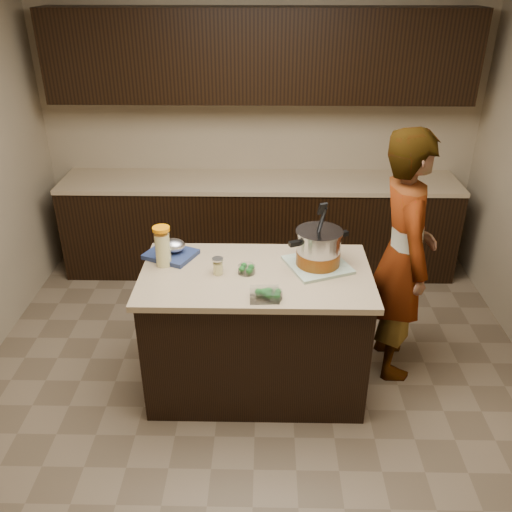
{
  "coord_description": "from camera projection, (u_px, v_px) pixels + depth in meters",
  "views": [
    {
      "loc": [
        0.06,
        -2.96,
        2.59
      ],
      "look_at": [
        0.0,
        0.0,
        1.02
      ],
      "focal_mm": 38.0,
      "sensor_mm": 36.0,
      "label": 1
    }
  ],
  "objects": [
    {
      "name": "mason_jar",
      "position": [
        218.0,
        266.0,
        3.37
      ],
      "size": [
        0.09,
        0.09,
        0.12
      ],
      "rotation": [
        0.0,
        0.0,
        0.42
      ],
      "color": "#E2D88A",
      "rests_on": "island"
    },
    {
      "name": "back_cabinets",
      "position": [
        260.0,
        174.0,
        4.92
      ],
      "size": [
        3.6,
        0.63,
        2.33
      ],
      "color": "black",
      "rests_on": "ground"
    },
    {
      "name": "stock_pot",
      "position": [
        318.0,
        250.0,
        3.43
      ],
      "size": [
        0.39,
        0.39,
        0.42
      ],
      "rotation": [
        0.0,
        0.0,
        0.43
      ],
      "color": "#B7B7BC",
      "rests_on": "dish_towel"
    },
    {
      "name": "broccoli_tub_right",
      "position": [
        273.0,
        295.0,
        3.13
      ],
      "size": [
        0.14,
        0.14,
        0.05
      ],
      "rotation": [
        0.0,
        0.0,
        0.33
      ],
      "color": "silver",
      "rests_on": "island"
    },
    {
      "name": "lemonade_pitcher",
      "position": [
        163.0,
        248.0,
        3.44
      ],
      "size": [
        0.12,
        0.12,
        0.26
      ],
      "rotation": [
        0.0,
        0.0,
        0.06
      ],
      "color": "#E2D88A",
      "rests_on": "island"
    },
    {
      "name": "broccoli_tub_left",
      "position": [
        247.0,
        270.0,
        3.4
      ],
      "size": [
        0.13,
        0.13,
        0.05
      ],
      "rotation": [
        0.0,
        0.0,
        0.24
      ],
      "color": "silver",
      "rests_on": "island"
    },
    {
      "name": "dish_towel",
      "position": [
        317.0,
        265.0,
        3.48
      ],
      "size": [
        0.47,
        0.47,
        0.02
      ],
      "primitive_type": "cube",
      "rotation": [
        0.0,
        0.0,
        0.38
      ],
      "color": "#5E8C69",
      "rests_on": "island"
    },
    {
      "name": "island",
      "position": [
        256.0,
        331.0,
        3.62
      ],
      "size": [
        1.46,
        0.81,
        0.9
      ],
      "color": "black",
      "rests_on": "ground"
    },
    {
      "name": "ground_plane",
      "position": [
        256.0,
        383.0,
        3.83
      ],
      "size": [
        4.0,
        4.0,
        0.0
      ],
      "primitive_type": "plane",
      "color": "brown",
      "rests_on": "ground"
    },
    {
      "name": "person",
      "position": [
        403.0,
        257.0,
        3.63
      ],
      "size": [
        0.44,
        0.66,
        1.76
      ],
      "primitive_type": "imported",
      "rotation": [
        0.0,
        0.0,
        1.61
      ],
      "color": "gray",
      "rests_on": "ground"
    },
    {
      "name": "blue_tray",
      "position": [
        172.0,
        251.0,
        3.58
      ],
      "size": [
        0.38,
        0.35,
        0.12
      ],
      "rotation": [
        0.0,
        0.0,
        -0.43
      ],
      "color": "navy",
      "rests_on": "island"
    },
    {
      "name": "broccoli_tub_rect",
      "position": [
        265.0,
        295.0,
        3.12
      ],
      "size": [
        0.18,
        0.13,
        0.06
      ],
      "rotation": [
        0.0,
        0.0,
        0.04
      ],
      "color": "silver",
      "rests_on": "island"
    },
    {
      "name": "room_shell",
      "position": [
        256.0,
        146.0,
        3.02
      ],
      "size": [
        4.04,
        4.04,
        2.72
      ],
      "color": "tan",
      "rests_on": "ground"
    }
  ]
}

